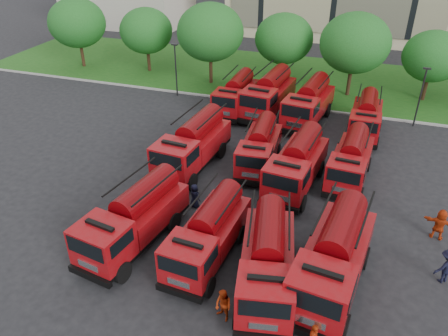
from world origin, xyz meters
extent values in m
plane|color=black|center=(0.00, 0.00, 0.00)|extent=(140.00, 140.00, 0.00)
cube|color=#164913|center=(0.00, 26.00, 0.06)|extent=(70.00, 16.00, 0.12)
cube|color=gray|center=(0.00, 17.90, 0.07)|extent=(70.00, 0.30, 0.14)
cylinder|color=#382314|center=(-24.00, 22.00, 1.31)|extent=(0.36, 0.36, 2.62)
ellipsoid|color=#144816|center=(-24.00, 22.00, 5.03)|extent=(6.30, 6.30, 5.36)
cylinder|color=#382314|center=(-16.00, 23.00, 1.19)|extent=(0.36, 0.36, 2.38)
ellipsoid|color=#144816|center=(-16.00, 23.00, 4.56)|extent=(5.71, 5.71, 4.86)
cylinder|color=#382314|center=(-8.00, 21.50, 1.40)|extent=(0.36, 0.36, 2.80)
ellipsoid|color=#144816|center=(-8.00, 21.50, 5.36)|extent=(6.72, 6.72, 5.71)
cylinder|color=#382314|center=(-1.00, 24.00, 1.22)|extent=(0.36, 0.36, 2.45)
ellipsoid|color=#144816|center=(-1.00, 24.00, 4.69)|extent=(5.88, 5.88, 5.00)
cylinder|color=#382314|center=(6.00, 22.50, 1.36)|extent=(0.36, 0.36, 2.73)
ellipsoid|color=#144816|center=(6.00, 22.50, 5.23)|extent=(6.55, 6.55, 5.57)
cylinder|color=#382314|center=(13.00, 23.50, 1.14)|extent=(0.36, 0.36, 2.27)
ellipsoid|color=#144816|center=(13.00, 23.50, 4.36)|extent=(5.46, 5.46, 4.64)
cylinder|color=black|center=(-10.00, 17.20, 2.50)|extent=(0.14, 0.14, 5.00)
cube|color=black|center=(-10.00, 17.20, 5.05)|extent=(0.60, 0.25, 0.12)
cylinder|color=black|center=(12.00, 17.20, 2.50)|extent=(0.14, 0.14, 5.00)
cube|color=black|center=(12.00, 17.20, 5.05)|extent=(0.60, 0.25, 0.12)
cube|color=black|center=(-3.14, -3.80, 0.67)|extent=(3.52, 7.54, 0.31)
cube|color=black|center=(-3.73, -7.43, 0.62)|extent=(2.60, 0.67, 0.36)
cube|color=#8A0509|center=(-3.54, -6.26, 1.84)|extent=(2.87, 2.66, 2.02)
cube|color=black|center=(-3.73, -7.40, 2.31)|extent=(2.16, 0.40, 0.88)
cube|color=#8A0509|center=(-2.96, -2.68, 1.50)|extent=(3.27, 5.11, 1.35)
cylinder|color=#550305|center=(-2.96, -2.68, 2.60)|extent=(2.23, 4.55, 1.55)
cylinder|color=black|center=(-4.75, -6.27, 0.57)|extent=(0.54, 1.18, 1.14)
cylinder|color=black|center=(-2.40, -6.65, 0.57)|extent=(0.54, 1.18, 1.14)
cylinder|color=black|center=(-4.02, -1.77, 0.57)|extent=(0.54, 1.18, 1.14)
cylinder|color=black|center=(-1.67, -2.15, 0.57)|extent=(0.54, 1.18, 1.14)
cube|color=black|center=(1.06, -3.61, 0.62)|extent=(2.68, 6.85, 0.29)
cube|color=black|center=(0.82, -7.00, 0.57)|extent=(2.41, 0.41, 0.34)
cube|color=#8A0509|center=(0.90, -5.90, 1.70)|extent=(2.49, 2.27, 1.87)
cube|color=black|center=(0.82, -6.97, 2.13)|extent=(2.01, 0.19, 0.81)
cube|color=#8A0509|center=(1.14, -2.56, 1.39)|extent=(2.66, 4.56, 1.25)
cylinder|color=#550305|center=(1.14, -2.56, 2.41)|extent=(1.72, 4.12, 1.44)
cylinder|color=black|center=(-0.22, -6.02, 0.53)|extent=(0.41, 1.07, 1.05)
cylinder|color=black|center=(1.98, -6.17, 0.53)|extent=(0.41, 1.07, 1.05)
cylinder|color=black|center=(0.09, -1.81, 0.53)|extent=(0.41, 1.07, 1.05)
cylinder|color=black|center=(2.28, -1.97, 0.53)|extent=(0.41, 1.07, 1.05)
cube|color=black|center=(4.45, -4.66, 0.65)|extent=(3.64, 7.36, 0.30)
cube|color=#8A0509|center=(4.92, -7.03, 1.79)|extent=(2.85, 2.65, 1.96)
cube|color=black|center=(5.14, -8.14, 2.24)|extent=(2.08, 0.46, 0.86)
cube|color=#8A0509|center=(4.23, -3.58, 1.46)|extent=(3.32, 5.02, 1.31)
cylinder|color=#550305|center=(4.23, -3.58, 2.53)|extent=(2.30, 4.44, 1.51)
cylinder|color=black|center=(3.82, -7.46, 0.55)|extent=(0.56, 1.15, 1.11)
cylinder|color=black|center=(6.10, -7.01, 0.55)|extent=(0.56, 1.15, 1.11)
cylinder|color=black|center=(2.96, -3.11, 0.55)|extent=(0.56, 1.15, 1.11)
cylinder|color=black|center=(5.23, -2.66, 0.55)|extent=(0.56, 1.15, 1.11)
cube|color=black|center=(7.43, -3.58, 0.71)|extent=(3.42, 7.86, 0.33)
cube|color=black|center=(6.95, -7.41, 0.65)|extent=(2.73, 0.61, 0.38)
cube|color=#8A0509|center=(7.10, -6.17, 1.93)|extent=(2.94, 2.70, 2.12)
cube|color=black|center=(6.95, -7.38, 2.42)|extent=(2.27, 0.34, 0.92)
cube|color=#8A0509|center=(7.57, -2.39, 1.58)|extent=(3.26, 5.29, 1.41)
cylinder|color=#550305|center=(7.57, -2.39, 2.73)|extent=(2.18, 4.73, 1.63)
cylinder|color=black|center=(5.84, -6.23, 0.60)|extent=(0.53, 1.23, 1.20)
cylinder|color=black|center=(8.32, -6.54, 0.60)|extent=(0.53, 1.23, 1.20)
cylinder|color=black|center=(6.43, -1.48, 0.60)|extent=(0.53, 1.23, 1.20)
cylinder|color=black|center=(8.91, -1.79, 0.60)|extent=(0.53, 1.23, 1.20)
cube|color=black|center=(-3.28, 4.99, 0.70)|extent=(3.15, 7.78, 0.33)
cube|color=black|center=(-3.62, 1.16, 0.65)|extent=(2.72, 0.51, 0.38)
cube|color=#8A0509|center=(-3.51, 2.40, 1.92)|extent=(2.86, 2.61, 2.11)
cube|color=black|center=(-3.62, 1.19, 2.41)|extent=(2.27, 0.25, 0.92)
cube|color=#8A0509|center=(-3.18, 6.18, 1.57)|extent=(3.08, 5.20, 1.41)
cylinder|color=#550305|center=(-3.18, 6.18, 2.72)|extent=(2.02, 4.68, 1.63)
cylinder|color=black|center=(-4.77, 2.29, 0.60)|extent=(0.48, 1.22, 1.19)
cylinder|color=black|center=(-2.29, 2.07, 0.60)|extent=(0.48, 1.22, 1.19)
cylinder|color=black|center=(-4.35, 7.05, 0.60)|extent=(0.48, 1.22, 1.19)
cylinder|color=black|center=(-1.87, 6.83, 0.60)|extent=(0.48, 1.22, 1.19)
cube|color=black|center=(1.16, 6.55, 0.61)|extent=(2.59, 6.66, 0.28)
cube|color=black|center=(1.39, 3.24, 0.56)|extent=(2.34, 0.39, 0.33)
cube|color=#8A0509|center=(1.31, 4.31, 1.66)|extent=(2.42, 2.21, 1.82)
cube|color=black|center=(1.39, 3.27, 2.08)|extent=(1.96, 0.18, 0.79)
cube|color=#8A0509|center=(1.09, 7.57, 1.35)|extent=(2.58, 4.44, 1.21)
cylinder|color=#550305|center=(1.09, 7.57, 2.34)|extent=(1.67, 4.01, 1.40)
cylinder|color=black|center=(0.26, 4.05, 0.51)|extent=(0.40, 1.05, 1.03)
cylinder|color=black|center=(2.40, 4.20, 0.51)|extent=(0.40, 1.05, 1.03)
cylinder|color=black|center=(-0.03, 8.15, 0.51)|extent=(0.40, 1.05, 1.03)
cylinder|color=black|center=(2.11, 8.30, 0.51)|extent=(0.40, 1.05, 1.03)
cube|color=black|center=(4.13, 4.80, 0.67)|extent=(3.12, 7.42, 0.31)
cube|color=black|center=(3.74, 1.17, 0.62)|extent=(2.59, 0.53, 0.36)
cube|color=#8A0509|center=(3.87, 2.35, 1.83)|extent=(2.75, 2.52, 2.01)
cube|color=black|center=(3.74, 1.20, 2.29)|extent=(2.15, 0.28, 0.87)
cube|color=#8A0509|center=(4.25, 5.93, 1.49)|extent=(3.01, 4.98, 1.34)
cylinder|color=#550305|center=(4.25, 5.93, 2.59)|extent=(2.00, 4.46, 1.54)
cylinder|color=black|center=(2.67, 2.27, 0.57)|extent=(0.48, 1.16, 1.13)
cylinder|color=black|center=(5.02, 2.01, 0.57)|extent=(0.48, 1.16, 1.13)
cylinder|color=black|center=(3.15, 6.77, 0.57)|extent=(0.48, 1.16, 1.13)
cylinder|color=black|center=(5.50, 6.52, 0.57)|extent=(0.48, 1.16, 1.13)
cube|color=black|center=(7.42, 6.67, 0.61)|extent=(2.62, 6.71, 0.28)
cube|color=black|center=(7.18, 3.35, 0.56)|extent=(2.36, 0.40, 0.33)
cube|color=#8A0509|center=(7.26, 4.43, 1.67)|extent=(2.44, 2.22, 1.83)
cube|color=black|center=(7.18, 3.38, 2.09)|extent=(1.97, 0.19, 0.80)
cube|color=#8A0509|center=(7.49, 7.70, 1.36)|extent=(2.60, 4.47, 1.22)
cylinder|color=#550305|center=(7.49, 7.70, 2.36)|extent=(1.69, 4.03, 1.41)
cylinder|color=black|center=(6.17, 4.32, 0.52)|extent=(0.40, 1.05, 1.03)
cylinder|color=black|center=(8.32, 4.16, 0.52)|extent=(0.40, 1.05, 1.03)
cylinder|color=black|center=(6.47, 8.44, 0.52)|extent=(0.40, 1.05, 1.03)
cylinder|color=black|center=(8.62, 8.28, 0.52)|extent=(0.40, 1.05, 1.03)
cube|color=black|center=(-3.36, 15.44, 0.63)|extent=(2.33, 6.84, 0.29)
cube|color=black|center=(-3.41, 11.98, 0.58)|extent=(2.44, 0.28, 0.34)
cube|color=#8A0509|center=(-3.40, 13.10, 1.73)|extent=(2.41, 2.17, 1.90)
cube|color=black|center=(-3.41, 12.01, 2.16)|extent=(2.04, 0.08, 0.83)
cube|color=#8A0509|center=(-3.35, 16.51, 1.41)|extent=(2.45, 4.51, 1.26)
cylinder|color=#550305|center=(-3.35, 16.51, 2.44)|extent=(1.52, 4.11, 1.46)
cylinder|color=black|center=(-4.52, 12.92, 0.54)|extent=(0.36, 1.07, 1.07)
cylinder|color=black|center=(-2.28, 12.89, 0.54)|extent=(0.36, 1.07, 1.07)
cylinder|color=black|center=(-4.46, 17.20, 0.54)|extent=(0.36, 1.07, 1.07)
cylinder|color=black|center=(-2.22, 17.17, 0.54)|extent=(0.36, 1.07, 1.07)
cube|color=black|center=(-0.46, 15.91, 0.72)|extent=(3.40, 7.99, 0.33)
cube|color=black|center=(-0.90, 12.00, 0.66)|extent=(2.78, 0.59, 0.39)
cube|color=#8A0509|center=(-0.75, 13.27, 1.97)|extent=(2.97, 2.73, 2.16)
cube|color=black|center=(-0.89, 12.04, 2.47)|extent=(2.32, 0.32, 0.94)
cube|color=#8A0509|center=(-0.32, 17.12, 1.61)|extent=(3.27, 5.37, 1.44)
cylinder|color=#550305|center=(-0.32, 17.12, 2.78)|extent=(2.17, 4.81, 1.66)
cylinder|color=black|center=(-2.04, 13.19, 0.61)|extent=(0.52, 1.25, 1.22)
cylinder|color=black|center=(0.49, 12.91, 0.61)|extent=(0.52, 1.25, 1.22)
cylinder|color=black|center=(-1.50, 18.04, 0.61)|extent=(0.52, 1.25, 1.22)
cylinder|color=black|center=(1.03, 17.75, 0.61)|extent=(0.52, 1.25, 1.22)
cube|color=black|center=(3.23, 15.14, 0.70)|extent=(3.43, 7.79, 0.32)
cube|color=black|center=(2.73, 11.35, 0.65)|extent=(2.70, 0.61, 0.38)
cube|color=#8A0509|center=(2.89, 12.58, 1.91)|extent=(2.92, 2.69, 2.10)
cube|color=black|center=(2.74, 11.38, 2.40)|extent=(2.25, 0.34, 0.92)
cube|color=#8A0509|center=(3.38, 16.32, 1.56)|extent=(3.25, 5.25, 1.40)
cylinder|color=#550305|center=(3.38, 16.32, 2.71)|extent=(2.18, 4.69, 1.62)
cylinder|color=black|center=(1.64, 12.53, 0.59)|extent=(0.53, 1.22, 1.18)
cylinder|color=black|center=(4.09, 12.21, 0.59)|extent=(0.53, 1.22, 1.18)
cylinder|color=black|center=(2.25, 17.22, 0.59)|extent=(0.53, 1.22, 1.18)
cylinder|color=black|center=(4.70, 16.90, 0.59)|extent=(0.53, 1.22, 1.18)
cube|color=black|center=(8.01, 14.29, 0.61)|extent=(2.26, 6.58, 0.28)
cube|color=black|center=(7.95, 10.97, 0.56)|extent=(2.34, 0.27, 0.33)
cube|color=#8A0509|center=(7.97, 12.05, 1.66)|extent=(2.32, 2.09, 1.82)
cube|color=black|center=(7.95, 11.00, 2.08)|extent=(1.96, 0.08, 0.79)
cube|color=#8A0509|center=(8.02, 15.32, 1.36)|extent=(2.36, 4.34, 1.22)
cylinder|color=#550305|center=(8.02, 15.32, 2.35)|extent=(1.47, 3.95, 1.40)
cylinder|color=black|center=(6.89, 11.88, 0.51)|extent=(0.34, 1.03, 1.03)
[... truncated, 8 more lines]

